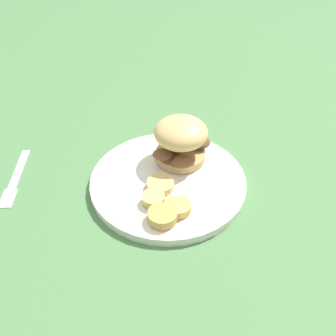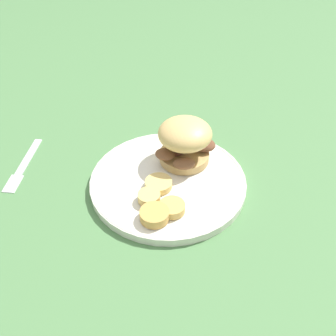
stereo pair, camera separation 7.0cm
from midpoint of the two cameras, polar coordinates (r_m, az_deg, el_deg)
ground_plane at (r=0.73m, az=-2.75°, el=-2.63°), size 4.00×4.00×0.00m
dinner_plate at (r=0.72m, az=-2.78°, el=-2.08°), size 0.29×0.29×0.02m
sandwich at (r=0.73m, az=-0.83°, el=4.08°), size 0.13×0.11×0.09m
potato_round_0 at (r=0.65m, az=-1.55°, el=-5.81°), size 0.04×0.04×0.01m
potato_round_1 at (r=0.70m, az=-4.02°, el=-2.55°), size 0.05×0.05×0.01m
potato_round_2 at (r=0.64m, az=-3.96°, el=-7.10°), size 0.05×0.05×0.02m
potato_round_3 at (r=0.67m, az=-5.12°, el=-4.61°), size 0.04×0.04×0.02m
fork at (r=0.81m, az=-23.61°, el=-1.40°), size 0.12×0.13×0.00m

